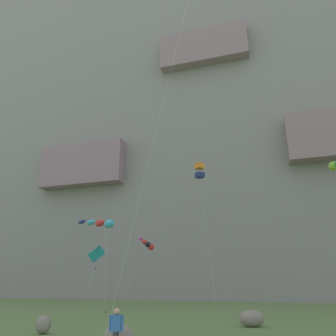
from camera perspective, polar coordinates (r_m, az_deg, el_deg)
The scene contains 8 objects.
cliff_face at distance 75.00m, azimuth 8.14°, elevation 11.52°, with size 180.00×26.75×81.30m.
boulder_foreground_left at distance 22.64m, azimuth 14.18°, elevation -23.75°, with size 1.84×1.54×0.96m.
boulder_mid_field at distance 20.22m, azimuth -20.63°, elevation -23.82°, with size 0.94×0.91×0.93m.
spectator_watching_right at distance 13.32m, azimuth -8.94°, elevation -25.92°, with size 0.57×0.28×1.61m.
kite_box_mid_left at distance 48.53m, azimuth 5.44°, elevation -0.49°, with size 3.08×5.17×19.10m.
kite_diamond_low_left at distance 44.22m, azimuth -12.20°, elevation -14.38°, with size 2.11×5.00×7.12m.
kite_windsock_mid_right at distance 45.84m, azimuth -3.46°, elevation -13.02°, with size 2.49×5.71×8.18m.
kite_windsock_high_left at distance 37.55m, azimuth -11.50°, elevation -9.28°, with size 6.23×4.24×9.46m.
Camera 1 is at (8.71, -8.36, 2.46)m, focal length 35.48 mm.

